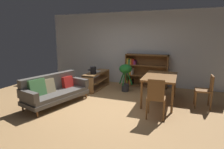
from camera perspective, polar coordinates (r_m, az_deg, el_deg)
The scene contains 11 objects.
ground_plane at distance 4.86m, azimuth -2.76°, elevation -10.25°, with size 8.16×8.16×0.00m, color tan.
back_wall_panel at distance 7.07m, azimuth 6.06°, elevation 7.93°, with size 6.80×0.10×2.70m, color silver.
fabric_couch at distance 5.25m, azimuth -17.51°, elevation -4.56°, with size 1.15×1.91×0.80m.
media_console at distance 6.55m, azimuth -4.78°, elevation -1.75°, with size 0.41×1.38×0.59m.
open_laptop at distance 6.57m, azimuth -5.35°, elevation 1.10°, with size 0.41×0.34×0.07m.
desk_speaker at distance 6.17m, azimuth -5.83°, elevation 1.34°, with size 0.20×0.20×0.24m.
potted_floor_plant at distance 6.10m, azimuth 4.23°, elevation 0.47°, with size 0.47×0.46×0.92m.
dining_table at distance 5.22m, azimuth 14.74°, elevation -1.15°, with size 0.85×1.40×0.77m.
dining_chair_near at distance 5.30m, azimuth 27.20°, elevation -4.07°, with size 0.40×0.39×0.86m.
dining_chair_far at distance 4.20m, azimuth 13.49°, elevation -6.57°, with size 0.41×0.40×0.93m.
bookshelf at distance 6.87m, azimuth 9.85°, elevation 1.31°, with size 1.53×0.33×1.18m.
Camera 1 is at (1.83, -4.12, 1.83)m, focal length 29.48 mm.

